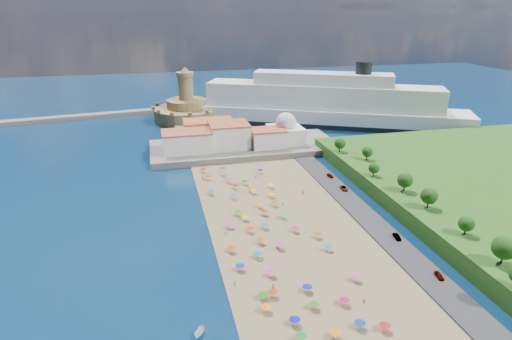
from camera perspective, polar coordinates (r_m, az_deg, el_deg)
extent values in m
plane|color=#071938|center=(141.50, 0.82, -6.70)|extent=(700.00, 700.00, 0.00)
cube|color=#59544C|center=(208.79, -1.51, 3.06)|extent=(90.00, 36.00, 3.00)
cube|color=#59544C|center=(238.99, -8.48, 5.09)|extent=(18.00, 70.00, 2.40)
cube|color=#59544C|center=(292.48, -28.97, 5.63)|extent=(199.03, 34.77, 2.60)
cube|color=silver|center=(199.45, -9.18, 3.74)|extent=(22.00, 14.00, 9.00)
cube|color=silver|center=(203.39, -3.62, 4.60)|extent=(18.00, 16.00, 11.00)
cube|color=silver|center=(203.84, 1.59, 4.23)|extent=(16.00, 12.00, 8.00)
cube|color=silver|center=(213.81, -6.31, 5.19)|extent=(24.00, 14.00, 10.00)
cube|color=silver|center=(210.24, 3.95, 4.71)|extent=(16.00, 16.00, 8.00)
sphere|color=silver|center=(208.65, 3.99, 6.30)|extent=(10.00, 10.00, 10.00)
cylinder|color=silver|center=(207.72, 4.01, 7.31)|extent=(1.20, 1.20, 1.60)
cylinder|color=#98814C|center=(267.24, -9.16, 7.36)|extent=(40.00, 40.00, 8.00)
cylinder|color=#98814C|center=(265.81, -9.24, 8.73)|extent=(24.00, 24.00, 5.00)
cylinder|color=#98814C|center=(264.00, -9.36, 10.74)|extent=(9.00, 9.00, 14.00)
cylinder|color=#98814C|center=(262.70, -9.47, 12.50)|extent=(10.40, 10.40, 2.40)
cone|color=#98814C|center=(262.33, -9.50, 13.08)|extent=(6.00, 6.00, 3.00)
cube|color=black|center=(259.00, 8.57, 6.36)|extent=(163.54, 96.04, 2.73)
cube|color=white|center=(258.10, 8.62, 7.15)|extent=(162.47, 95.24, 10.10)
cube|color=white|center=(255.59, 8.76, 9.72)|extent=(130.17, 76.60, 13.47)
cube|color=white|center=(253.85, 8.89, 11.95)|extent=(77.64, 48.22, 6.74)
cylinder|color=black|center=(252.64, 14.19, 13.08)|extent=(8.98, 8.98, 6.74)
cylinder|color=gray|center=(114.61, 13.22, -13.90)|extent=(0.07, 0.07, 2.00)
cone|color=#BB28AE|center=(114.10, 13.26, -13.53)|extent=(2.50, 2.50, 0.60)
cylinder|color=gray|center=(101.69, 16.78, -19.45)|extent=(0.07, 0.07, 2.00)
cone|color=red|center=(101.13, 16.84, -19.06)|extent=(2.50, 2.50, 0.60)
cylinder|color=gray|center=(123.61, -3.27, -10.50)|extent=(0.07, 0.07, 2.00)
cone|color=#B4420E|center=(123.14, -3.28, -10.15)|extent=(2.50, 2.50, 0.60)
cylinder|color=gray|center=(173.07, -6.45, -1.03)|extent=(0.07, 0.07, 2.00)
cone|color=#8F410D|center=(172.73, -6.46, -0.75)|extent=(2.50, 2.50, 0.60)
cylinder|color=gray|center=(135.71, -3.51, -7.43)|extent=(0.07, 0.07, 2.00)
cone|color=#B8279D|center=(135.29, -3.52, -7.10)|extent=(2.50, 2.50, 0.60)
cylinder|color=gray|center=(127.33, 0.68, -9.45)|extent=(0.07, 0.07, 2.00)
cone|color=#93510D|center=(126.88, 0.68, -9.10)|extent=(2.50, 2.50, 0.60)
cylinder|color=gray|center=(178.62, 0.53, -0.18)|extent=(0.07, 0.07, 2.00)
cone|color=#1B0EB7|center=(178.30, 0.53, 0.09)|extent=(2.50, 2.50, 0.60)
cylinder|color=gray|center=(133.91, 5.25, -7.90)|extent=(0.07, 0.07, 2.00)
cone|color=#A02265|center=(133.48, 5.26, -7.56)|extent=(2.50, 2.50, 0.60)
cylinder|color=gray|center=(124.86, 3.22, -10.15)|extent=(0.07, 0.07, 2.00)
cone|color=#C82AA0|center=(124.40, 3.23, -9.79)|extent=(2.50, 2.50, 0.60)
cylinder|color=gray|center=(156.51, 2.08, -3.36)|extent=(0.07, 0.07, 2.00)
cone|color=#F2A10A|center=(156.14, 2.09, -3.06)|extent=(2.50, 2.50, 0.60)
cylinder|color=gray|center=(131.42, 8.26, -8.64)|extent=(0.07, 0.07, 2.00)
cone|color=#8E500C|center=(130.99, 8.28, -8.30)|extent=(2.50, 2.50, 0.60)
cylinder|color=gray|center=(106.43, 11.70, -16.83)|extent=(0.07, 0.07, 2.00)
cone|color=#B50E46|center=(105.89, 11.73, -16.44)|extent=(2.50, 2.50, 0.60)
cylinder|color=gray|center=(135.29, 1.20, -7.49)|extent=(0.07, 0.07, 2.00)
cone|color=#0E7684|center=(134.87, 1.20, -7.15)|extent=(2.50, 2.50, 0.60)
cylinder|color=gray|center=(106.06, 0.96, -16.47)|extent=(0.07, 0.07, 2.00)
cone|color=#177815|center=(105.52, 0.96, -16.08)|extent=(2.50, 2.50, 0.60)
cylinder|color=gray|center=(163.56, -2.80, -2.26)|extent=(0.07, 0.07, 2.00)
cone|color=#AA160D|center=(163.21, -2.80, -1.97)|extent=(2.50, 2.50, 0.60)
cylinder|color=gray|center=(159.32, -6.04, -3.02)|extent=(0.07, 0.07, 2.00)
cone|color=#105C94|center=(158.96, -6.05, -2.72)|extent=(2.50, 2.50, 0.60)
cylinder|color=gray|center=(167.50, -1.56, -1.67)|extent=(0.07, 0.07, 2.00)
cone|color=#116316|center=(167.15, -1.56, -1.38)|extent=(2.50, 2.50, 0.60)
cylinder|color=gray|center=(113.51, 2.02, -13.65)|extent=(0.07, 0.07, 2.00)
cone|color=#CB2B9D|center=(113.00, 2.03, -13.28)|extent=(2.50, 2.50, 0.60)
cylinder|color=gray|center=(109.09, 6.84, -15.43)|extent=(0.07, 0.07, 2.00)
cone|color=#0D19A9|center=(108.56, 6.86, -15.05)|extent=(2.50, 2.50, 0.60)
cylinder|color=gray|center=(141.66, 3.63, -6.14)|extent=(0.07, 0.07, 2.00)
cone|color=#0F9182|center=(141.25, 3.64, -5.82)|extent=(2.50, 2.50, 0.60)
cylinder|color=gray|center=(100.97, 13.68, -19.43)|extent=(0.07, 0.07, 2.00)
cone|color=#0C319C|center=(100.39, 13.72, -19.04)|extent=(2.50, 2.50, 0.60)
cylinder|color=gray|center=(97.64, 10.48, -20.78)|extent=(0.07, 0.07, 2.00)
cone|color=orange|center=(97.05, 10.52, -20.38)|extent=(2.50, 2.50, 0.60)
cylinder|color=gray|center=(176.89, -4.38, -0.46)|extent=(0.07, 0.07, 2.00)
cone|color=#0F8B82|center=(176.57, -4.38, -0.19)|extent=(2.50, 2.50, 0.60)
cylinder|color=gray|center=(99.60, 5.18, -19.47)|extent=(0.07, 0.07, 2.00)
cone|color=#120EBD|center=(99.02, 5.19, -19.08)|extent=(2.50, 2.50, 0.60)
cylinder|color=gray|center=(148.66, 0.46, -4.72)|extent=(0.07, 0.07, 2.00)
cone|color=#FF670B|center=(148.27, 0.46, -4.41)|extent=(2.50, 2.50, 0.60)
cylinder|color=gray|center=(104.17, 7.67, -17.49)|extent=(0.07, 0.07, 2.00)
cone|color=#308016|center=(103.62, 7.70, -17.10)|extent=(2.50, 2.50, 0.60)
cylinder|color=gray|center=(102.55, 1.30, -17.99)|extent=(0.07, 0.07, 2.00)
cone|color=orange|center=(101.99, 1.31, -17.60)|extent=(2.50, 2.50, 0.60)
cylinder|color=gray|center=(155.21, -2.99, -3.59)|extent=(0.07, 0.07, 2.00)
cone|color=#0D5FB5|center=(154.84, -3.00, -3.29)|extent=(2.50, 2.50, 0.60)
cylinder|color=gray|center=(180.96, -7.02, -0.06)|extent=(0.07, 0.07, 2.00)
cone|color=red|center=(180.64, -7.04, 0.21)|extent=(2.50, 2.50, 0.60)
cylinder|color=gray|center=(159.43, -0.40, -2.87)|extent=(0.07, 0.07, 2.00)
cone|color=#F1A60D|center=(159.07, -0.40, -2.58)|extent=(2.50, 2.50, 0.60)
cylinder|color=gray|center=(143.42, -2.50, -5.76)|extent=(0.07, 0.07, 2.00)
cone|color=#178229|center=(143.02, -2.51, -5.44)|extent=(2.50, 2.50, 0.60)
cylinder|color=gray|center=(120.76, 0.23, -11.30)|extent=(0.07, 0.07, 2.00)
cone|color=#0D677F|center=(120.28, 0.23, -10.93)|extent=(2.50, 2.50, 0.60)
cylinder|color=gray|center=(133.14, -0.78, -7.99)|extent=(0.07, 0.07, 2.00)
cone|color=#FF290B|center=(132.71, -0.78, -7.65)|extent=(2.50, 2.50, 0.60)
cylinder|color=gray|center=(140.08, -1.47, -6.43)|extent=(0.07, 0.07, 2.00)
cone|color=#DF9D0C|center=(139.66, -1.47, -6.11)|extent=(2.50, 2.50, 0.60)
cylinder|color=gray|center=(106.80, 2.25, -16.18)|extent=(0.07, 0.07, 2.00)
cone|color=red|center=(106.26, 2.25, -15.80)|extent=(2.50, 2.50, 0.60)
cylinder|color=gray|center=(125.66, 9.58, -10.22)|extent=(0.07, 0.07, 2.00)
cone|color=#0D7870|center=(125.20, 9.60, -9.87)|extent=(2.50, 2.50, 0.60)
cylinder|color=gray|center=(169.28, -3.61, -1.45)|extent=(0.07, 0.07, 2.00)
cone|color=#C2298B|center=(168.94, -3.61, -1.17)|extent=(2.50, 2.50, 0.60)
cylinder|color=gray|center=(181.33, -4.43, 0.09)|extent=(0.07, 0.07, 2.00)
cone|color=maroon|center=(181.01, -4.44, 0.35)|extent=(2.50, 2.50, 0.60)
cylinder|color=gray|center=(115.79, -2.15, -12.88)|extent=(0.07, 0.07, 2.00)
cone|color=#0D20B4|center=(115.29, -2.15, -12.51)|extent=(2.50, 2.50, 0.60)
cylinder|color=gray|center=(149.91, 2.49, -4.51)|extent=(0.07, 0.07, 2.00)
cone|color=#97580D|center=(149.53, 2.50, -4.20)|extent=(2.50, 2.50, 0.60)
cylinder|color=gray|center=(143.39, 1.17, -5.75)|extent=(0.07, 0.07, 2.00)
cone|color=#79400B|center=(142.98, 1.17, -5.43)|extent=(2.50, 2.50, 0.60)
cylinder|color=gray|center=(96.04, 6.07, -21.35)|extent=(0.07, 0.07, 2.00)
cone|color=#167C22|center=(95.44, 6.09, -20.95)|extent=(2.50, 2.50, 0.60)
cylinder|color=gray|center=(164.57, 2.04, -2.10)|extent=(0.07, 0.07, 2.00)
cone|color=#DAE80C|center=(164.22, 2.04, -1.81)|extent=(2.50, 2.50, 0.60)
imported|color=tan|center=(125.62, 2.88, -9.99)|extent=(0.87, 0.57, 1.78)
imported|color=tan|center=(159.62, 6.30, -3.02)|extent=(1.60, 1.45, 1.77)
imported|color=tan|center=(108.01, 14.22, -16.55)|extent=(1.03, 0.85, 1.64)
imported|color=tan|center=(150.41, 3.57, -4.47)|extent=(0.72, 0.51, 1.89)
imported|color=tan|center=(160.91, -0.90, -2.67)|extent=(1.08, 0.94, 1.87)
imported|color=tan|center=(159.16, -6.07, -3.13)|extent=(0.61, 1.03, 1.57)
imported|color=tan|center=(131.90, -4.03, -8.43)|extent=(0.80, 0.62, 1.64)
imported|color=tan|center=(174.26, -7.13, -0.95)|extent=(1.01, 1.02, 1.73)
imported|color=tan|center=(173.19, -0.03, -0.93)|extent=(1.24, 1.10, 1.66)
imported|color=tan|center=(109.45, 2.32, -15.24)|extent=(1.23, 1.61, 1.69)
imported|color=tan|center=(110.51, -2.88, -14.78)|extent=(0.82, 0.73, 1.89)
imported|color=white|center=(98.23, -7.55, -20.69)|extent=(3.15, 3.89, 1.43)
imported|color=gray|center=(122.13, 23.24, -12.79)|extent=(2.02, 3.76, 1.21)
imported|color=gray|center=(136.10, 18.28, -8.44)|extent=(1.79, 3.89, 1.24)
imported|color=gray|center=(176.57, 9.86, -0.73)|extent=(1.90, 3.90, 1.28)
imported|color=gray|center=(165.49, 11.64, -2.38)|extent=(2.17, 4.45, 1.22)
cylinder|color=#382314|center=(123.63, 29.97, -10.14)|extent=(0.50, 0.50, 3.33)
sphere|color=#14380F|center=(122.25, 30.22, -8.92)|extent=(6.00, 6.00, 6.00)
cylinder|color=#382314|center=(133.85, 26.11, -7.27)|extent=(0.50, 0.50, 2.46)
sphere|color=#14380F|center=(132.90, 26.26, -6.42)|extent=(4.43, 4.43, 4.43)
cylinder|color=#382314|center=(145.93, 21.95, -4.17)|extent=(0.50, 0.50, 2.99)
sphere|color=#14380F|center=(144.88, 22.09, -3.20)|extent=(5.38, 5.38, 5.38)
cylinder|color=#382314|center=(156.05, 19.15, -2.17)|extent=(0.50, 0.50, 2.95)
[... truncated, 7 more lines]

